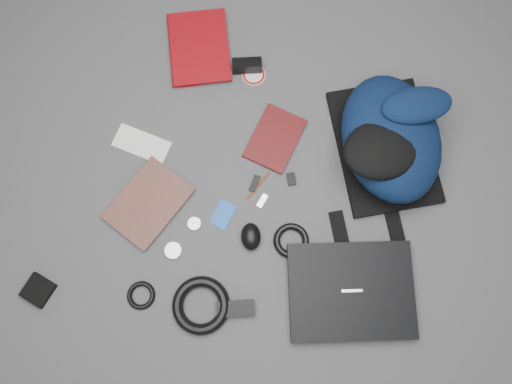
% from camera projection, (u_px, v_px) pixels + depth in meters
% --- Properties ---
extents(ground, '(4.00, 4.00, 0.00)m').
position_uv_depth(ground, '(256.00, 193.00, 1.72)').
color(ground, '#4F4F51').
rests_on(ground, ground).
extents(backpack, '(0.52, 0.60, 0.21)m').
position_uv_depth(backpack, '(391.00, 138.00, 1.66)').
color(backpack, black).
rests_on(backpack, ground).
extents(laptop, '(0.48, 0.41, 0.04)m').
position_uv_depth(laptop, '(351.00, 291.00, 1.63)').
color(laptop, black).
rests_on(laptop, ground).
extents(textbook_red, '(0.31, 0.35, 0.03)m').
position_uv_depth(textbook_red, '(170.00, 51.00, 1.83)').
color(textbook_red, maroon).
rests_on(textbook_red, ground).
extents(comic_book, '(0.29, 0.33, 0.02)m').
position_uv_depth(comic_book, '(126.00, 186.00, 1.72)').
color(comic_book, '#C95A0E').
rests_on(comic_book, ground).
extents(envelope, '(0.21, 0.11, 0.00)m').
position_uv_depth(envelope, '(141.00, 144.00, 1.76)').
color(envelope, white).
rests_on(envelope, ground).
extents(dvd_case, '(0.19, 0.24, 0.02)m').
position_uv_depth(dvd_case, '(275.00, 139.00, 1.76)').
color(dvd_case, '#450D0D').
rests_on(dvd_case, ground).
extents(compact_camera, '(0.11, 0.07, 0.06)m').
position_uv_depth(compact_camera, '(247.00, 66.00, 1.80)').
color(compact_camera, black).
rests_on(compact_camera, ground).
extents(sticker_disc, '(0.10, 0.10, 0.00)m').
position_uv_depth(sticker_disc, '(254.00, 75.00, 1.82)').
color(sticker_disc, white).
rests_on(sticker_disc, ground).
extents(pen_teal, '(0.04, 0.16, 0.01)m').
position_uv_depth(pen_teal, '(268.00, 144.00, 1.76)').
color(pen_teal, '#0C736F').
rests_on(pen_teal, ground).
extents(pen_red, '(0.06, 0.11, 0.01)m').
position_uv_depth(pen_red, '(258.00, 186.00, 1.73)').
color(pen_red, '#992C0B').
rests_on(pen_red, ground).
extents(id_badge, '(0.08, 0.10, 0.00)m').
position_uv_depth(id_badge, '(223.00, 214.00, 1.71)').
color(id_badge, blue).
rests_on(id_badge, ground).
extents(usb_black, '(0.03, 0.06, 0.01)m').
position_uv_depth(usb_black, '(255.00, 183.00, 1.73)').
color(usb_black, black).
rests_on(usb_black, ground).
extents(usb_silver, '(0.03, 0.05, 0.01)m').
position_uv_depth(usb_silver, '(262.00, 201.00, 1.71)').
color(usb_silver, silver).
rests_on(usb_silver, ground).
extents(key_fob, '(0.04, 0.05, 0.01)m').
position_uv_depth(key_fob, '(291.00, 179.00, 1.73)').
color(key_fob, black).
rests_on(key_fob, ground).
extents(mouse, '(0.09, 0.11, 0.05)m').
position_uv_depth(mouse, '(251.00, 237.00, 1.67)').
color(mouse, black).
rests_on(mouse, ground).
extents(headphone_left, '(0.05, 0.05, 0.01)m').
position_uv_depth(headphone_left, '(194.00, 224.00, 1.70)').
color(headphone_left, '#AAAAAC').
rests_on(headphone_left, ground).
extents(headphone_right, '(0.07, 0.07, 0.01)m').
position_uv_depth(headphone_right, '(173.00, 251.00, 1.67)').
color(headphone_right, '#AFAEB0').
rests_on(headphone_right, ground).
extents(cable_coil, '(0.14, 0.14, 0.02)m').
position_uv_depth(cable_coil, '(291.00, 241.00, 1.68)').
color(cable_coil, black).
rests_on(cable_coil, ground).
extents(power_brick, '(0.13, 0.09, 0.03)m').
position_uv_depth(power_brick, '(236.00, 308.00, 1.62)').
color(power_brick, black).
rests_on(power_brick, ground).
extents(power_cord_coil, '(0.25, 0.25, 0.04)m').
position_uv_depth(power_cord_coil, '(201.00, 305.00, 1.62)').
color(power_cord_coil, black).
rests_on(power_cord_coil, ground).
extents(pouch, '(0.11, 0.11, 0.02)m').
position_uv_depth(pouch, '(38.00, 290.00, 1.64)').
color(pouch, black).
rests_on(pouch, ground).
extents(earbud_coil, '(0.12, 0.12, 0.02)m').
position_uv_depth(earbud_coil, '(141.00, 295.00, 1.64)').
color(earbud_coil, black).
rests_on(earbud_coil, ground).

